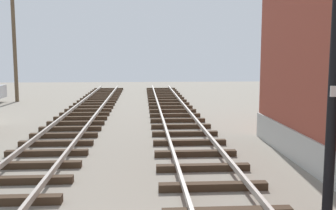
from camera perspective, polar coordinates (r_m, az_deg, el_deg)
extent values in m
cube|color=#38281C|center=(9.28, 6.53, -11.61)|extent=(2.50, 0.24, 0.18)
cube|color=#38281C|center=(10.71, 5.08, -8.99)|extent=(2.50, 0.24, 0.18)
cube|color=#38281C|center=(12.16, 3.98, -6.99)|extent=(2.50, 0.24, 0.18)
cube|color=#38281C|center=(13.63, 3.13, -5.42)|extent=(2.50, 0.24, 0.18)
cube|color=#38281C|center=(15.11, 2.44, -4.15)|extent=(2.50, 0.24, 0.18)
cube|color=#38281C|center=(16.59, 1.88, -3.11)|extent=(2.50, 0.24, 0.18)
cube|color=#38281C|center=(18.08, 1.42, -2.24)|extent=(2.50, 0.24, 0.18)
cube|color=#38281C|center=(19.58, 1.02, -1.50)|extent=(2.50, 0.24, 0.18)
cube|color=#38281C|center=(21.08, 0.68, -0.87)|extent=(2.50, 0.24, 0.18)
cube|color=#38281C|center=(22.58, 0.39, -0.32)|extent=(2.50, 0.24, 0.18)
cube|color=#38281C|center=(24.09, 0.13, 0.16)|extent=(2.50, 0.24, 0.18)
cube|color=#38281C|center=(25.60, -0.09, 0.58)|extent=(2.50, 0.24, 0.18)
cube|color=#38281C|center=(27.11, -0.30, 0.96)|extent=(2.50, 0.24, 0.18)
cube|color=#38281C|center=(28.62, -0.48, 1.30)|extent=(2.50, 0.24, 0.18)
cube|color=#38281C|center=(30.13, -0.64, 1.60)|extent=(2.50, 0.24, 0.18)
cube|color=#38281C|center=(31.64, -0.78, 1.87)|extent=(2.50, 0.24, 0.18)
cube|color=#38281C|center=(33.15, -0.92, 2.12)|extent=(2.50, 0.24, 0.18)
cube|color=#38281C|center=(34.67, -1.04, 2.35)|extent=(2.50, 0.24, 0.18)
cube|color=#38281C|center=(9.09, -22.98, -12.58)|extent=(2.50, 0.24, 0.18)
cube|color=#38281C|center=(10.28, -20.52, -10.14)|extent=(2.50, 0.24, 0.18)
cube|color=#38281C|center=(11.50, -18.60, -8.20)|extent=(2.50, 0.24, 0.18)
cube|color=#38281C|center=(12.75, -17.07, -6.63)|extent=(2.50, 0.24, 0.18)
cube|color=#38281C|center=(14.01, -15.82, -5.34)|extent=(2.50, 0.24, 0.18)
cube|color=#38281C|center=(15.28, -14.78, -4.26)|extent=(2.50, 0.24, 0.18)
cube|color=#38281C|center=(16.56, -13.91, -3.35)|extent=(2.50, 0.24, 0.18)
cube|color=#38281C|center=(17.85, -13.16, -2.56)|extent=(2.50, 0.24, 0.18)
cube|color=#38281C|center=(19.14, -12.51, -1.88)|extent=(2.50, 0.24, 0.18)
cube|color=#38281C|center=(20.43, -11.95, -1.29)|extent=(2.50, 0.24, 0.18)
cube|color=#38281C|center=(21.73, -11.45, -0.77)|extent=(2.50, 0.24, 0.18)
cube|color=#38281C|center=(23.04, -11.01, -0.30)|extent=(2.50, 0.24, 0.18)
cube|color=#38281C|center=(24.34, -10.61, 0.11)|extent=(2.50, 0.24, 0.18)
cube|color=#38281C|center=(25.65, -10.26, 0.48)|extent=(2.50, 0.24, 0.18)
cube|color=#38281C|center=(26.96, -9.94, 0.82)|extent=(2.50, 0.24, 0.18)
cube|color=#38281C|center=(28.27, -9.65, 1.12)|extent=(2.50, 0.24, 0.18)
cube|color=#38281C|center=(29.59, -9.39, 1.40)|extent=(2.50, 0.24, 0.18)
cube|color=#38281C|center=(30.90, -9.15, 1.65)|extent=(2.50, 0.24, 0.18)
cube|color=#38281C|center=(32.22, -8.93, 1.88)|extent=(2.50, 0.24, 0.18)
cube|color=#38281C|center=(33.53, -8.72, 2.10)|extent=(2.50, 0.24, 0.18)
cube|color=#38281C|center=(34.85, -8.53, 2.30)|extent=(2.50, 0.24, 0.18)
cylinder|color=black|center=(7.23, 22.67, 0.16)|extent=(0.18, 0.18, 4.53)
cylinder|color=brown|center=(27.73, -21.34, 9.44)|extent=(0.24, 0.24, 8.71)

